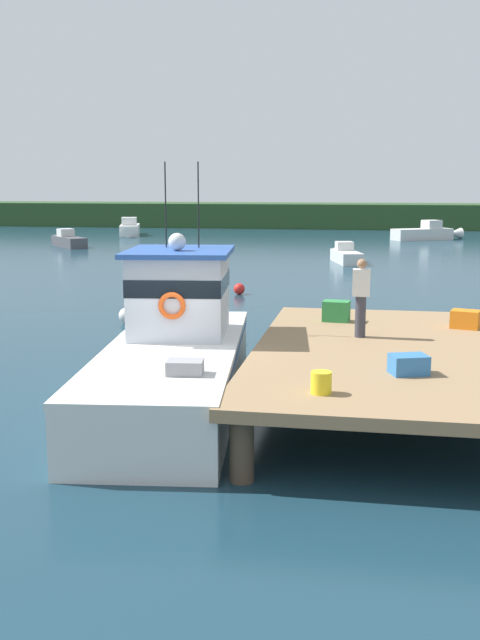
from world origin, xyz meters
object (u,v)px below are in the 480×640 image
(moored_boat_off_the_point, at_px, (130,229))
(moored_boat_mid_harbor, at_px, (427,233))
(moored_boat_far_left, at_px, (68,241))
(moored_boat_near_channel, at_px, (345,255))
(mooring_buoy_spare_mooring, at_px, (239,289))
(bait_bucket, at_px, (321,383))
(main_fishing_boat, at_px, (176,350))
(crate_single_by_cleat, at_px, (465,319))
(deckhand_by_the_boat, at_px, (361,296))
(crate_single_far, at_px, (336,311))
(crate_stack_near_edge, at_px, (409,365))
(mooring_buoy_inshore, at_px, (127,316))

(moored_boat_off_the_point, bearing_deg, moored_boat_mid_harbor, -1.67)
(moored_boat_far_left, height_order, moored_boat_near_channel, moored_boat_far_left)
(moored_boat_mid_harbor, xyz_separation_m, moored_boat_off_the_point, (-24.70, 0.72, 0.01))
(moored_boat_near_channel, xyz_separation_m, mooring_buoy_spare_mooring, (-3.71, -13.23, -0.17))
(bait_bucket, relative_size, mooring_buoy_spare_mooring, 0.76)
(main_fishing_boat, xyz_separation_m, crate_single_by_cleat, (5.94, 2.39, 0.39))
(deckhand_by_the_boat, bearing_deg, bait_bucket, -96.60)
(deckhand_by_the_boat, xyz_separation_m, moored_boat_far_left, (-20.86, 34.09, -1.63))
(deckhand_by_the_boat, bearing_deg, moored_boat_far_left, 121.46)
(moored_boat_off_the_point, bearing_deg, crate_single_far, -66.03)
(crate_stack_near_edge, relative_size, bait_bucket, 1.76)
(crate_stack_near_edge, bearing_deg, moored_boat_off_the_point, 113.32)
(crate_stack_near_edge, relative_size, moored_boat_near_channel, 0.13)
(crate_single_far, height_order, mooring_buoy_inshore, crate_single_far)
(bait_bucket, distance_m, moored_boat_far_left, 43.55)
(bait_bucket, bearing_deg, mooring_buoy_spare_mooring, 103.93)
(crate_single_far, xyz_separation_m, moored_boat_near_channel, (-0.66, 25.01, -1.05))
(crate_single_far, xyz_separation_m, moored_boat_far_left, (-20.29, 32.36, -1.01))
(crate_single_far, height_order, moored_boat_near_channel, crate_single_far)
(moored_boat_near_channel, bearing_deg, moored_boat_far_left, 159.47)
(moored_boat_near_channel, bearing_deg, deckhand_by_the_boat, -87.35)
(moored_boat_far_left, bearing_deg, bait_bucket, -62.13)
(crate_single_far, xyz_separation_m, deckhand_by_the_boat, (0.57, -1.73, 0.62))
(mooring_buoy_spare_mooring, bearing_deg, crate_stack_near_edge, -70.60)
(deckhand_by_the_boat, xyz_separation_m, moored_boat_mid_harbor, (4.48, 45.21, -1.53))
(moored_boat_far_left, bearing_deg, moored_boat_off_the_point, 86.93)
(moored_boat_mid_harbor, distance_m, moored_boat_off_the_point, 24.71)
(moored_boat_off_the_point, height_order, mooring_buoy_spare_mooring, moored_boat_off_the_point)
(moored_boat_near_channel, distance_m, mooring_buoy_spare_mooring, 13.74)
(crate_stack_near_edge, relative_size, deckhand_by_the_boat, 0.37)
(crate_single_by_cleat, relative_size, moored_boat_off_the_point, 0.10)
(crate_single_far, distance_m, deckhand_by_the_boat, 1.93)
(crate_single_by_cleat, distance_m, crate_single_far, 2.87)
(bait_bucket, distance_m, moored_boat_off_the_point, 54.06)
(crate_single_by_cleat, bearing_deg, moored_boat_mid_harbor, 87.12)
(main_fishing_boat, bearing_deg, deckhand_by_the_boat, 15.52)
(moored_boat_mid_harbor, relative_size, mooring_buoy_spare_mooring, 13.01)
(moored_boat_mid_harbor, xyz_separation_m, moored_boat_far_left, (-25.34, -11.12, -0.10))
(crate_single_by_cleat, bearing_deg, deckhand_by_the_boat, -148.82)
(crate_single_far, relative_size, mooring_buoy_spare_mooring, 1.34)
(crate_single_far, bearing_deg, moored_boat_near_channel, 91.52)
(crate_stack_near_edge, bearing_deg, moored_boat_mid_harbor, 85.70)
(crate_single_by_cleat, xyz_separation_m, deckhand_by_the_boat, (-2.27, -1.37, 0.66))
(bait_bucket, bearing_deg, moored_boat_off_the_point, 111.40)
(bait_bucket, height_order, moored_boat_mid_harbor, bait_bucket)
(crate_single_far, xyz_separation_m, bait_bucket, (0.07, -6.13, -0.07))
(main_fishing_boat, bearing_deg, bait_bucket, -46.85)
(crate_stack_near_edge, bearing_deg, moored_boat_near_channel, 94.03)
(moored_boat_near_channel, distance_m, mooring_buoy_inshore, 20.97)
(main_fishing_boat, height_order, crate_single_far, main_fishing_boat)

